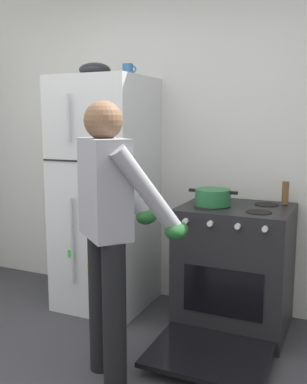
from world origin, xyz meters
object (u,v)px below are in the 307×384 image
at_px(coffee_mug, 128,70).
at_px(mixing_bowl, 95,70).
at_px(person_cook, 111,220).
at_px(pepper_mill, 285,193).
at_px(red_pot, 213,197).
at_px(refrigerator, 106,194).
at_px(stove_range, 234,269).

height_order(coffee_mug, mixing_bowl, mixing_bowl).
height_order(person_cook, coffee_mug, coffee_mug).
bearing_deg(person_cook, pepper_mill, 55.95).
distance_m(coffee_mug, mixing_bowl, 0.27).
height_order(person_cook, red_pot, person_cook).
bearing_deg(mixing_bowl, red_pot, -2.93).
xyz_separation_m(refrigerator, mixing_bowl, (-0.08, 0.00, 0.97)).
height_order(stove_range, coffee_mug, coffee_mug).
bearing_deg(person_cook, mixing_bowl, 125.02).
height_order(person_cook, mixing_bowl, mixing_bowl).
xyz_separation_m(stove_range, pepper_mill, (0.30, 0.22, 0.54)).
bearing_deg(coffee_mug, person_cook, -68.09).
height_order(pepper_mill, mixing_bowl, mixing_bowl).
height_order(refrigerator, person_cook, refrigerator).
relative_size(refrigerator, mixing_bowl, 7.44).
xyz_separation_m(refrigerator, stove_range, (1.06, -0.02, -0.47)).
height_order(refrigerator, stove_range, refrigerator).
relative_size(refrigerator, person_cook, 1.14).
height_order(stove_range, person_cook, person_cook).
height_order(refrigerator, pepper_mill, refrigerator).
xyz_separation_m(red_pot, coffee_mug, (-0.72, 0.10, 0.91)).
xyz_separation_m(stove_range, coffee_mug, (-0.88, 0.07, 1.43)).
relative_size(stove_range, red_pot, 3.45).
xyz_separation_m(pepper_mill, mixing_bowl, (-1.44, -0.20, 0.89)).
height_order(red_pot, coffee_mug, coffee_mug).
height_order(person_cook, pepper_mill, person_cook).
distance_m(person_cook, mixing_bowl, 1.48).
xyz_separation_m(refrigerator, person_cook, (0.58, -0.95, 0.04)).
bearing_deg(coffee_mug, pepper_mill, 7.27).
bearing_deg(pepper_mill, coffee_mug, -172.73).
bearing_deg(refrigerator, person_cook, -58.35).
xyz_separation_m(refrigerator, pepper_mill, (1.36, 0.20, 0.07)).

